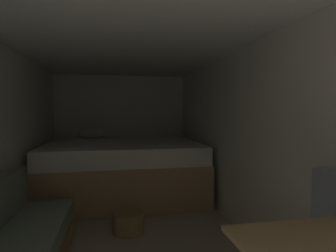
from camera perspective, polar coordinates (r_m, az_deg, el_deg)
The scene contains 6 objects.
ground_plane at distance 2.90m, azimuth -7.72°, elevation -23.62°, with size 7.44×7.44×0.00m, color #A39984.
wall_back at distance 5.34m, azimuth -9.60°, elevation -0.40°, with size 2.49×0.05×1.96m, color silver.
wall_right at distance 2.94m, azimuth 16.61°, elevation -3.27°, with size 0.05×5.44×1.96m, color silver.
ceiling_slab at distance 2.68m, azimuth -8.04°, elevation 17.92°, with size 2.49×5.44×0.05m, color white.
bed at distance 4.41m, azimuth -9.21°, elevation -8.55°, with size 2.27×1.87×1.02m.
wicker_basket at distance 3.19m, azimuth -8.12°, elevation -18.90°, with size 0.33×0.33×0.22m.
Camera 1 is at (-0.15, -0.35, 1.30)m, focal length 29.75 mm.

